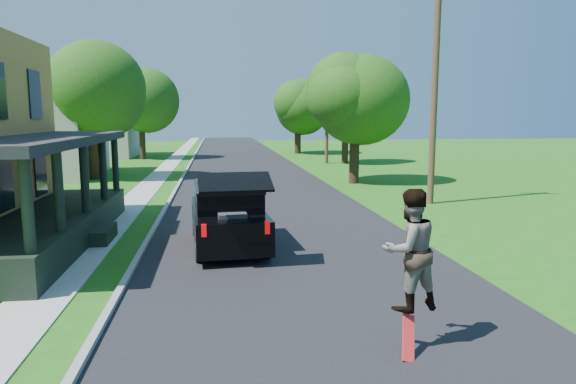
{
  "coord_description": "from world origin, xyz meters",
  "views": [
    {
      "loc": [
        -1.97,
        -9.44,
        3.69
      ],
      "look_at": [
        -0.25,
        3.0,
        1.83
      ],
      "focal_mm": 32.0,
      "sensor_mm": 36.0,
      "label": 1
    }
  ],
  "objects": [
    {
      "name": "ground",
      "position": [
        0.0,
        0.0,
        0.0
      ],
      "size": [
        140.0,
        140.0,
        0.0
      ],
      "primitive_type": "plane",
      "color": "#265D12",
      "rests_on": "ground"
    },
    {
      "name": "street",
      "position": [
        0.0,
        20.0,
        0.0
      ],
      "size": [
        8.0,
        120.0,
        0.02
      ],
      "primitive_type": "cube",
      "color": "black",
      "rests_on": "ground"
    },
    {
      "name": "curb",
      "position": [
        -4.05,
        20.0,
        0.0
      ],
      "size": [
        0.15,
        120.0,
        0.12
      ],
      "primitive_type": "cube",
      "color": "gray",
      "rests_on": "ground"
    },
    {
      "name": "sidewalk",
      "position": [
        -5.6,
        20.0,
        0.0
      ],
      "size": [
        1.3,
        120.0,
        0.03
      ],
      "primitive_type": "cube",
      "color": "#9E9D95",
      "rests_on": "ground"
    },
    {
      "name": "neighbor_house_mid",
      "position": [
        -13.5,
        24.0,
        4.19
      ],
      "size": [
        12.78,
        12.78,
        8.3
      ],
      "color": "beige",
      "rests_on": "ground"
    },
    {
      "name": "neighbor_house_far",
      "position": [
        -13.5,
        40.0,
        4.19
      ],
      "size": [
        12.78,
        12.78,
        8.3
      ],
      "color": "beige",
      "rests_on": "ground"
    },
    {
      "name": "black_suv",
      "position": [
        -1.71,
        4.98,
        0.89
      ],
      "size": [
        2.22,
        5.09,
        2.32
      ],
      "rotation": [
        0.0,
        0.0,
        0.07
      ],
      "color": "black",
      "rests_on": "ground"
    },
    {
      "name": "skateboarder",
      "position": [
        1.01,
        -1.92,
        1.6
      ],
      "size": [
        1.1,
        0.94,
        1.95
      ],
      "rotation": [
        0.0,
        0.0,
        3.38
      ],
      "color": "black",
      "rests_on": "ground"
    },
    {
      "name": "skateboard",
      "position": [
        0.91,
        -2.26,
        0.27
      ],
      "size": [
        0.35,
        0.48,
        0.64
      ],
      "rotation": [
        0.0,
        0.0,
        0.03
      ],
      "color": "red",
      "rests_on": "ground"
    },
    {
      "name": "tree_left_mid",
      "position": [
        -9.18,
        22.01,
        5.32
      ],
      "size": [
        6.96,
        6.58,
        8.28
      ],
      "rotation": [
        0.0,
        0.0,
        0.3
      ],
      "color": "black",
      "rests_on": "ground"
    },
    {
      "name": "tree_left_far",
      "position": [
        -8.36,
        36.18,
        5.52
      ],
      "size": [
        5.55,
        5.4,
        8.38
      ],
      "rotation": [
        0.0,
        0.0,
        0.06
      ],
      "color": "black",
      "rests_on": "ground"
    },
    {
      "name": "tree_right_near",
      "position": [
        5.48,
        18.08,
        5.08
      ],
      "size": [
        6.38,
        6.09,
        7.8
      ],
      "rotation": [
        0.0,
        0.0,
        0.32
      ],
      "color": "black",
      "rests_on": "ground"
    },
    {
      "name": "tree_right_mid",
      "position": [
        7.96,
        29.93,
        5.1
      ],
      "size": [
        5.22,
        5.28,
        7.59
      ],
      "rotation": [
        0.0,
        0.0,
        -0.18
      ],
      "color": "black",
      "rests_on": "ground"
    },
    {
      "name": "tree_right_far",
      "position": [
        5.97,
        41.19,
        5.33
      ],
      "size": [
        5.9,
        5.94,
        8.18
      ],
      "rotation": [
        0.0,
        0.0,
        -0.15
      ],
      "color": "black",
      "rests_on": "ground"
    },
    {
      "name": "utility_pole_near",
      "position": [
        7.0,
        11.11,
        5.32
      ],
      "size": [
        1.63,
        0.66,
        10.34
      ],
      "rotation": [
        0.0,
        0.0,
        -0.33
      ],
      "color": "#513325",
      "rests_on": "ground"
    },
    {
      "name": "utility_pole_far",
      "position": [
        6.59,
        30.2,
        4.17
      ],
      "size": [
        1.61,
        0.41,
        8.06
      ],
      "rotation": [
        0.0,
        0.0,
        0.18
      ],
      "color": "#513325",
      "rests_on": "ground"
    }
  ]
}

